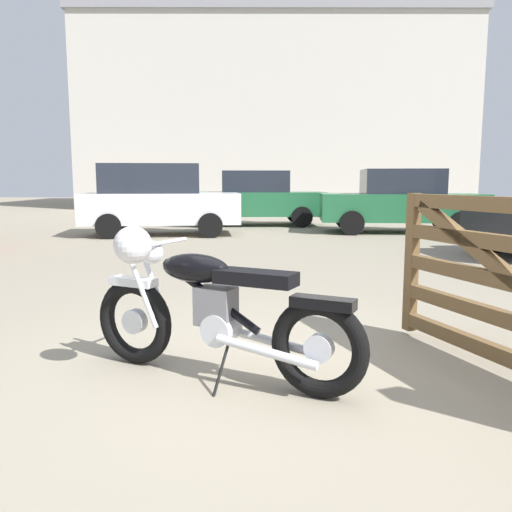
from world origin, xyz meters
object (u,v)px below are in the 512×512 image
at_px(vintage_motorcycle, 210,309).
at_px(blue_hatchback_right, 255,198).
at_px(pale_sedan_back, 401,201).
at_px(silver_sedan_mid, 158,199).

xyz_separation_m(vintage_motorcycle, blue_hatchback_right, (-0.71, 12.75, 0.34)).
height_order(vintage_motorcycle, pale_sedan_back, pale_sedan_back).
xyz_separation_m(vintage_motorcycle, pale_sedan_back, (3.32, 10.76, 0.34)).
bearing_deg(vintage_motorcycle, pale_sedan_back, -85.59).
distance_m(silver_sedan_mid, pale_sedan_back, 6.35).
relative_size(vintage_motorcycle, blue_hatchback_right, 0.45).
bearing_deg(vintage_motorcycle, blue_hatchback_right, -65.26).
xyz_separation_m(silver_sedan_mid, pale_sedan_back, (6.24, 1.18, -0.08)).
bearing_deg(silver_sedan_mid, vintage_motorcycle, -83.64).
bearing_deg(silver_sedan_mid, pale_sedan_back, 0.14).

